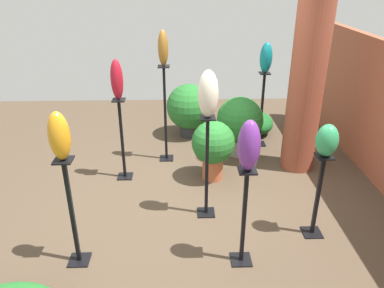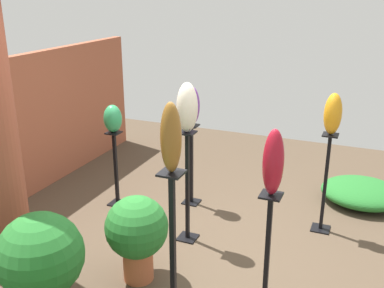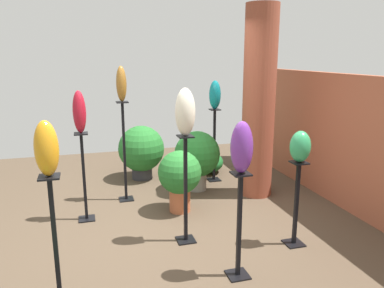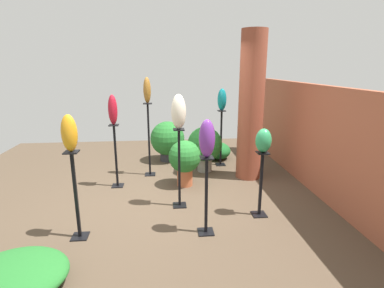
{
  "view_description": "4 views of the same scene",
  "coord_description": "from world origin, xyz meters",
  "px_view_note": "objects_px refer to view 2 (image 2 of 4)",
  "views": [
    {
      "loc": [
        3.88,
        -0.1,
        2.58
      ],
      "look_at": [
        0.3,
        0.02,
        0.91
      ],
      "focal_mm": 35.0,
      "sensor_mm": 36.0,
      "label": 1
    },
    {
      "loc": [
        -3.61,
        -1.5,
        2.57
      ],
      "look_at": [
        0.18,
        0.1,
        1.11
      ],
      "focal_mm": 42.0,
      "sensor_mm": 36.0,
      "label": 2
    },
    {
      "loc": [
        3.95,
        -0.81,
        2.02
      ],
      "look_at": [
        0.24,
        0.26,
        1.1
      ],
      "focal_mm": 35.0,
      "sensor_mm": 36.0,
      "label": 3
    },
    {
      "loc": [
        4.46,
        -0.04,
        2.07
      ],
      "look_at": [
        0.2,
        0.38,
        0.96
      ],
      "focal_mm": 28.0,
      "sensor_mm": 36.0,
      "label": 4
    }
  ],
  "objects_px": {
    "pedestal_violet": "(191,168)",
    "potted_plant_mid_left": "(41,258)",
    "potted_plant_walkway_edge": "(137,231)",
    "pedestal_ruby": "(267,265)",
    "art_vase_violet": "(191,106)",
    "pedestal_bronze": "(173,270)",
    "art_vase_ruby": "(273,162)",
    "pedestal_jade": "(116,172)",
    "pedestal_amber": "(325,188)",
    "pedestal_ivory": "(187,192)",
    "art_vase_bronze": "(171,138)",
    "art_vase_ivory": "(187,107)",
    "art_vase_jade": "(113,119)",
    "art_vase_amber": "(333,114)"
  },
  "relations": [
    {
      "from": "pedestal_bronze",
      "to": "art_vase_violet",
      "type": "bearing_deg",
      "value": 19.71
    },
    {
      "from": "pedestal_ruby",
      "to": "art_vase_violet",
      "type": "height_order",
      "value": "art_vase_violet"
    },
    {
      "from": "pedestal_bronze",
      "to": "pedestal_jade",
      "type": "xyz_separation_m",
      "value": [
        1.82,
        1.62,
        -0.23
      ]
    },
    {
      "from": "pedestal_bronze",
      "to": "pedestal_jade",
      "type": "relative_size",
      "value": 1.5
    },
    {
      "from": "potted_plant_mid_left",
      "to": "pedestal_bronze",
      "type": "bearing_deg",
      "value": -83.84
    },
    {
      "from": "pedestal_jade",
      "to": "pedestal_ruby",
      "type": "bearing_deg",
      "value": -120.62
    },
    {
      "from": "pedestal_violet",
      "to": "art_vase_violet",
      "type": "bearing_deg",
      "value": 90.0
    },
    {
      "from": "pedestal_ruby",
      "to": "pedestal_violet",
      "type": "bearing_deg",
      "value": 38.73
    },
    {
      "from": "art_vase_bronze",
      "to": "art_vase_ruby",
      "type": "xyz_separation_m",
      "value": [
        0.53,
        -0.55,
        -0.28
      ]
    },
    {
      "from": "pedestal_ruby",
      "to": "art_vase_violet",
      "type": "relative_size",
      "value": 2.42
    },
    {
      "from": "potted_plant_mid_left",
      "to": "art_vase_violet",
      "type": "bearing_deg",
      "value": -7.51
    },
    {
      "from": "potted_plant_walkway_edge",
      "to": "art_vase_ruby",
      "type": "bearing_deg",
      "value": -93.32
    },
    {
      "from": "pedestal_jade",
      "to": "potted_plant_mid_left",
      "type": "relative_size",
      "value": 1.03
    },
    {
      "from": "pedestal_jade",
      "to": "pedestal_ivory",
      "type": "height_order",
      "value": "pedestal_ivory"
    },
    {
      "from": "pedestal_amber",
      "to": "potted_plant_walkway_edge",
      "type": "bearing_deg",
      "value": 137.5
    },
    {
      "from": "art_vase_amber",
      "to": "pedestal_ruby",
      "type": "bearing_deg",
      "value": 171.8
    },
    {
      "from": "pedestal_violet",
      "to": "art_vase_ivory",
      "type": "bearing_deg",
      "value": -159.9
    },
    {
      "from": "art_vase_ruby",
      "to": "potted_plant_walkway_edge",
      "type": "distance_m",
      "value": 1.48
    },
    {
      "from": "pedestal_violet",
      "to": "potted_plant_walkway_edge",
      "type": "bearing_deg",
      "value": -174.69
    },
    {
      "from": "pedestal_ivory",
      "to": "art_vase_violet",
      "type": "distance_m",
      "value": 1.09
    },
    {
      "from": "pedestal_amber",
      "to": "art_vase_bronze",
      "type": "relative_size",
      "value": 2.35
    },
    {
      "from": "pedestal_ivory",
      "to": "potted_plant_mid_left",
      "type": "height_order",
      "value": "pedestal_ivory"
    },
    {
      "from": "art_vase_ivory",
      "to": "art_vase_violet",
      "type": "bearing_deg",
      "value": 20.1
    },
    {
      "from": "pedestal_ruby",
      "to": "potted_plant_walkway_edge",
      "type": "distance_m",
      "value": 1.2
    },
    {
      "from": "pedestal_jade",
      "to": "art_vase_ivory",
      "type": "height_order",
      "value": "art_vase_ivory"
    },
    {
      "from": "art_vase_violet",
      "to": "potted_plant_mid_left",
      "type": "xyz_separation_m",
      "value": [
        -2.33,
        0.31,
        -0.71
      ]
    },
    {
      "from": "art_vase_ivory",
      "to": "potted_plant_walkway_edge",
      "type": "height_order",
      "value": "art_vase_ivory"
    },
    {
      "from": "pedestal_jade",
      "to": "art_vase_ruby",
      "type": "distance_m",
      "value": 2.7
    },
    {
      "from": "art_vase_violet",
      "to": "potted_plant_mid_left",
      "type": "bearing_deg",
      "value": 172.49
    },
    {
      "from": "art_vase_jade",
      "to": "art_vase_amber",
      "type": "bearing_deg",
      "value": -81.87
    },
    {
      "from": "art_vase_bronze",
      "to": "potted_plant_mid_left",
      "type": "xyz_separation_m",
      "value": [
        -0.12,
        1.1,
        -1.11
      ]
    },
    {
      "from": "pedestal_bronze",
      "to": "art_vase_ivory",
      "type": "relative_size",
      "value": 2.84
    },
    {
      "from": "pedestal_jade",
      "to": "potted_plant_walkway_edge",
      "type": "bearing_deg",
      "value": -141.23
    },
    {
      "from": "pedestal_jade",
      "to": "art_vase_jade",
      "type": "height_order",
      "value": "art_vase_jade"
    },
    {
      "from": "art_vase_bronze",
      "to": "potted_plant_mid_left",
      "type": "height_order",
      "value": "art_vase_bronze"
    },
    {
      "from": "art_vase_violet",
      "to": "potted_plant_walkway_edge",
      "type": "bearing_deg",
      "value": -174.69
    },
    {
      "from": "potted_plant_walkway_edge",
      "to": "potted_plant_mid_left",
      "type": "distance_m",
      "value": 0.85
    },
    {
      "from": "pedestal_amber",
      "to": "art_vase_jade",
      "type": "xyz_separation_m",
      "value": [
        -0.34,
        2.41,
        0.59
      ]
    },
    {
      "from": "potted_plant_walkway_edge",
      "to": "pedestal_violet",
      "type": "bearing_deg",
      "value": 5.31
    },
    {
      "from": "pedestal_ruby",
      "to": "pedestal_violet",
      "type": "relative_size",
      "value": 1.1
    },
    {
      "from": "pedestal_ruby",
      "to": "art_vase_ivory",
      "type": "bearing_deg",
      "value": 50.04
    },
    {
      "from": "pedestal_ruby",
      "to": "art_vase_ruby",
      "type": "relative_size",
      "value": 2.2
    },
    {
      "from": "pedestal_ivory",
      "to": "art_vase_violet",
      "type": "bearing_deg",
      "value": 20.1
    },
    {
      "from": "pedestal_bronze",
      "to": "art_vase_ruby",
      "type": "distance_m",
      "value": 1.05
    },
    {
      "from": "pedestal_violet",
      "to": "potted_plant_mid_left",
      "type": "relative_size",
      "value": 1.11
    },
    {
      "from": "pedestal_ruby",
      "to": "pedestal_ivory",
      "type": "distance_m",
      "value": 1.38
    },
    {
      "from": "pedestal_amber",
      "to": "potted_plant_walkway_edge",
      "type": "height_order",
      "value": "pedestal_amber"
    },
    {
      "from": "art_vase_jade",
      "to": "art_vase_amber",
      "type": "xyz_separation_m",
      "value": [
        0.34,
        -2.41,
        0.23
      ]
    },
    {
      "from": "potted_plant_walkway_edge",
      "to": "art_vase_bronze",
      "type": "bearing_deg",
      "value": -133.04
    },
    {
      "from": "art_vase_bronze",
      "to": "potted_plant_walkway_edge",
      "type": "bearing_deg",
      "value": 46.96
    }
  ]
}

